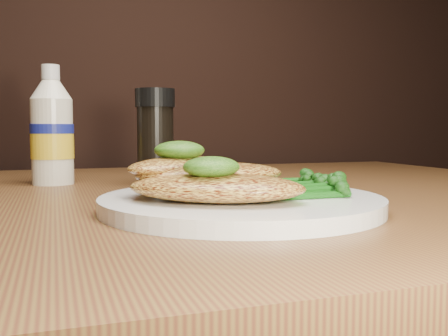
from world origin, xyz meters
name	(u,v)px	position (x,y,z in m)	size (l,w,h in m)	color
plate	(241,203)	(0.06, 0.90, 0.76)	(0.26, 0.26, 0.01)	white
chicken_front	(216,188)	(0.03, 0.86, 0.78)	(0.15, 0.08, 0.02)	gold
chicken_mid	(211,174)	(0.04, 0.91, 0.78)	(0.14, 0.07, 0.02)	gold
chicken_back	(181,166)	(0.01, 0.93, 0.79)	(0.12, 0.06, 0.02)	gold
pesto_front	(211,167)	(0.02, 0.86, 0.79)	(0.05, 0.04, 0.02)	black
pesto_back	(179,150)	(0.01, 0.92, 0.81)	(0.05, 0.04, 0.02)	black
broccolini_bundle	(286,184)	(0.11, 0.89, 0.77)	(0.13, 0.10, 0.02)	#155312
mayo_bottle	(52,125)	(-0.11, 1.19, 0.83)	(0.06, 0.06, 0.16)	#EFE7CB
pepper_grinder	(155,137)	(0.03, 1.13, 0.81)	(0.05, 0.05, 0.13)	black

